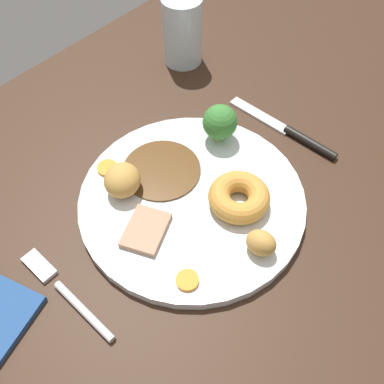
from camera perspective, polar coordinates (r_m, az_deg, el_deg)
dining_table at (r=58.79cm, az=4.46°, el=-1.65°), size 120.00×84.00×3.60cm
dinner_plate at (r=55.98cm, az=0.00°, el=-1.04°), size 29.26×29.26×1.40cm
gravy_pool at (r=58.14cm, az=-4.05°, el=2.97°), size 10.56×10.56×0.30cm
meat_slice_main at (r=52.44cm, az=-6.15°, el=-5.02°), size 7.38×6.55×0.80cm
yorkshire_pudding at (r=53.97cm, az=6.25°, el=-0.69°), size 7.79×7.79×2.78cm
roast_potato_left at (r=55.24cm, az=-9.22°, el=1.55°), size 6.75×6.63×3.96cm
roast_potato_right at (r=50.49cm, az=9.14°, el=-6.69°), size 3.46×4.03×3.14cm
carrot_coin_front at (r=59.24cm, az=-11.14°, el=3.17°), size 2.81×2.81×0.42cm
carrot_coin_back at (r=49.19cm, az=-0.63°, el=-11.60°), size 2.66×2.66×0.48cm
broccoli_floret at (r=60.11cm, az=3.72°, el=9.17°), size 4.87×4.87×5.56cm
fork at (r=52.04cm, az=-16.53°, el=-12.52°), size 2.11×15.28×0.90cm
knife at (r=65.92cm, az=12.95°, el=7.74°), size 1.94×18.53×1.20cm
water_glass at (r=75.11cm, az=-1.29°, el=20.56°), size 6.57×6.57×11.18cm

